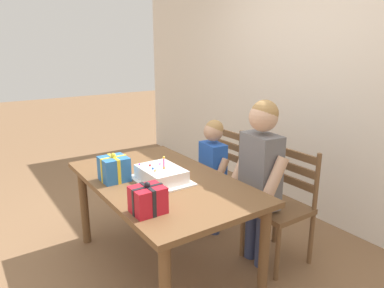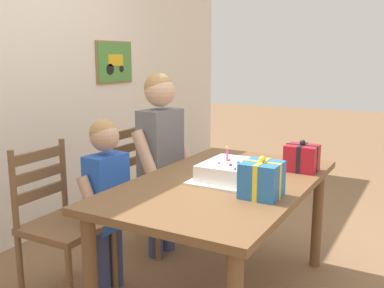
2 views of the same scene
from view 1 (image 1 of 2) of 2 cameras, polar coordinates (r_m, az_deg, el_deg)
The scene contains 10 objects.
ground_plane at distance 2.98m, azimuth -4.61°, elevation -18.92°, with size 20.00×20.00×0.00m, color #846042.
back_wall at distance 3.64m, azimuth 19.54°, elevation 8.62°, with size 6.40×0.11×2.60m.
dining_table at distance 2.67m, azimuth -4.91°, elevation -7.48°, with size 1.56×0.92×0.73m.
birthday_cake at distance 2.59m, azimuth -4.98°, elevation -4.95°, with size 0.44×0.34×0.19m.
gift_box_red_large at distance 2.64m, azimuth -12.40°, elevation -3.90°, with size 0.19×0.19×0.21m.
gift_box_beside_cake at distance 2.12m, azimuth -7.10°, elevation -8.86°, with size 0.17×0.19×0.20m.
chair_left at distance 3.50m, azimuth 3.77°, elevation -4.80°, with size 0.43×0.43×0.92m.
chair_right at distance 2.93m, azimuth 14.25°, elevation -9.51°, with size 0.42×0.42×0.92m.
child_older at distance 2.72m, azimuth 10.93°, elevation -3.76°, with size 0.49×0.29×1.31m.
child_younger at distance 3.19m, azimuth 3.33°, elevation -3.50°, with size 0.40×0.23×1.06m.
Camera 1 is at (2.15, -1.19, 1.69)m, focal length 33.23 mm.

